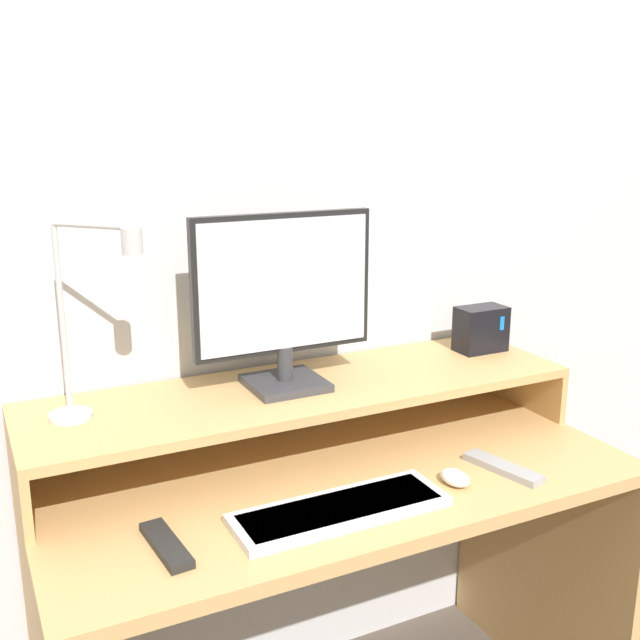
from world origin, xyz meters
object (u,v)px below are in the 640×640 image
at_px(keyboard, 340,509).
at_px(remote_secondary, 503,468).
at_px(desk_lamp, 89,325).
at_px(router_dock, 481,329).
at_px(mouse, 455,478).
at_px(remote_control, 166,545).
at_px(monitor, 284,297).

xyz_separation_m(keyboard, remote_secondary, (0.41, 0.01, -0.00)).
height_order(desk_lamp, router_dock, desk_lamp).
bearing_deg(remote_secondary, mouse, -178.82).
bearing_deg(remote_control, remote_secondary, -1.68).
distance_m(mouse, remote_secondary, 0.13).
height_order(keyboard, mouse, mouse).
height_order(keyboard, remote_control, keyboard).
xyz_separation_m(desk_lamp, keyboard, (0.40, -0.32, -0.34)).
bearing_deg(keyboard, mouse, 0.99).
xyz_separation_m(mouse, remote_control, (-0.61, 0.02, -0.01)).
height_order(router_dock, mouse, router_dock).
bearing_deg(monitor, remote_control, -139.88).
distance_m(desk_lamp, keyboard, 0.61).
height_order(desk_lamp, remote_secondary, desk_lamp).
bearing_deg(mouse, desk_lamp, 155.29).
distance_m(monitor, mouse, 0.54).
xyz_separation_m(keyboard, mouse, (0.28, 0.00, 0.00)).
xyz_separation_m(router_dock, remote_control, (-0.96, -0.34, -0.20)).
bearing_deg(desk_lamp, mouse, -24.71).
bearing_deg(remote_secondary, keyboard, -178.95).
height_order(router_dock, remote_secondary, router_dock).
xyz_separation_m(desk_lamp, remote_control, (0.06, -0.29, -0.35)).
xyz_separation_m(desk_lamp, remote_secondary, (0.81, -0.31, -0.35)).
relative_size(monitor, remote_secondary, 2.22).
bearing_deg(keyboard, router_dock, 30.97).
xyz_separation_m(monitor, desk_lamp, (-0.43, -0.03, -0.01)).
height_order(mouse, remote_secondary, mouse).
bearing_deg(remote_control, mouse, -2.28).
relative_size(desk_lamp, remote_control, 2.36).
xyz_separation_m(router_dock, keyboard, (-0.62, -0.37, -0.20)).
height_order(desk_lamp, remote_control, desk_lamp).
relative_size(router_dock, mouse, 1.71).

